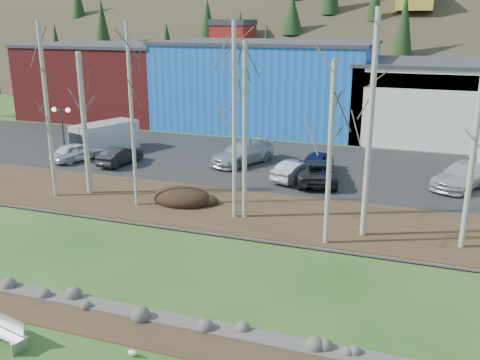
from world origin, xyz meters
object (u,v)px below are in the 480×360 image
at_px(car_0, 77,151).
at_px(van_grey, 103,138).
at_px(bench_intact, 4,331).
at_px(seagull, 132,353).
at_px(car_5, 316,171).
at_px(car_4, 296,171).
at_px(street_lamp, 62,119).
at_px(car_2, 242,153).
at_px(car_3, 315,164).
at_px(car_1, 120,156).
at_px(car_6, 463,175).

xyz_separation_m(car_0, van_grey, (0.32, 3.00, 0.46)).
bearing_deg(bench_intact, van_grey, 128.82).
bearing_deg(seagull, car_0, 149.74).
xyz_separation_m(seagull, car_5, (1.73, 20.45, 0.74)).
bearing_deg(car_4, seagull, 108.34).
bearing_deg(car_5, bench_intact, 60.48).
bearing_deg(street_lamp, car_2, 8.15).
distance_m(car_3, car_4, 2.18).
height_order(street_lamp, car_1, street_lamp).
bearing_deg(car_6, car_4, -141.36).
xyz_separation_m(car_0, car_5, (18.04, 0.57, 0.06)).
relative_size(seagull, street_lamp, 0.09).
relative_size(car_0, car_5, 0.75).
relative_size(seagull, car_1, 0.09).
bearing_deg(car_0, car_1, -157.14).
height_order(bench_intact, car_2, car_2).
bearing_deg(car_2, car_3, 15.11).
bearing_deg(car_2, car_6, 20.74).
height_order(bench_intact, car_5, car_5).
xyz_separation_m(car_4, car_5, (1.34, 0.16, 0.09)).
relative_size(car_3, car_6, 0.79).
relative_size(seagull, van_grey, 0.07).
height_order(car_0, van_grey, van_grey).
height_order(car_3, car_5, car_5).
height_order(car_1, van_grey, van_grey).
height_order(seagull, car_6, car_6).
height_order(seagull, car_5, car_5).
bearing_deg(car_3, car_2, 177.35).
bearing_deg(van_grey, car_2, 21.65).
distance_m(street_lamp, car_0, 2.68).
height_order(seagull, car_3, car_3).
height_order(street_lamp, car_6, street_lamp).
height_order(car_3, car_4, car_3).
distance_m(bench_intact, car_1, 22.33).
bearing_deg(car_3, seagull, -87.30).
bearing_deg(car_4, car_0, 20.87).
bearing_deg(car_4, car_5, -153.78).
relative_size(car_2, van_grey, 0.95).
relative_size(car_2, car_6, 1.01).
bearing_deg(car_5, car_3, -89.74).
bearing_deg(car_3, bench_intact, -97.76).
height_order(bench_intact, car_6, car_6).
relative_size(car_4, car_6, 0.75).
height_order(car_1, car_3, car_3).
relative_size(car_1, car_5, 0.73).
relative_size(street_lamp, car_6, 0.73).
relative_size(car_3, car_5, 0.78).
xyz_separation_m(seagull, car_0, (-16.32, 19.87, 0.68)).
bearing_deg(van_grey, seagull, -34.61).
height_order(car_1, car_2, car_2).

